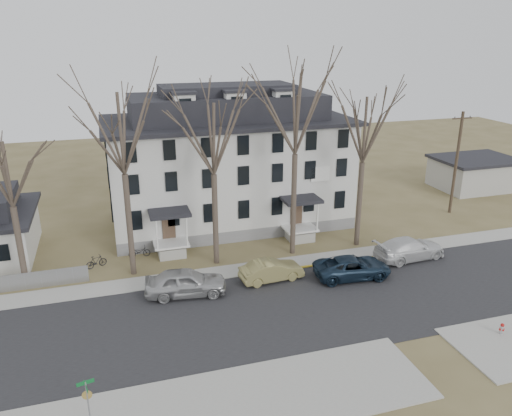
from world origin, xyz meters
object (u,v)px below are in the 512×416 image
object	(u,v)px
boarding_house	(228,163)
tree_center	(296,108)
car_silver	(186,283)
street_sign	(87,398)
car_white	(409,249)
fire_hydrant	(502,329)
tree_bungalow	(7,170)
bicycle_right	(96,262)
tree_mid_right	(365,125)
utility_pole_far	(456,162)
tree_mid_left	(213,134)
bicycle_left	(139,252)
car_tan	(271,271)
tree_far_left	(121,128)
car_navy	(352,268)

from	to	relation	value
boarding_house	tree_center	size ratio (longest dim) A/B	1.41
car_silver	street_sign	bearing A→B (deg)	158.28
car_white	street_sign	size ratio (longest dim) A/B	2.19
tree_center	fire_hydrant	distance (m)	18.95
car_white	fire_hydrant	world-z (taller)	car_white
tree_bungalow	bicycle_right	xyz separation A→B (m)	(4.51, 1.65, -7.65)
tree_mid_right	utility_pole_far	xyz separation A→B (m)	(12.00, 4.20, -4.70)
car_white	tree_mid_left	bearing A→B (deg)	70.69
tree_mid_right	bicycle_right	distance (m)	22.04
tree_mid_left	bicycle_left	bearing A→B (deg)	154.26
car_tan	bicycle_right	distance (m)	12.74
tree_mid_right	car_white	world-z (taller)	tree_mid_right
tree_mid_left	bicycle_right	world-z (taller)	tree_mid_left
tree_bungalow	bicycle_left	bearing A→B (deg)	18.81
tree_center	tree_mid_right	size ratio (longest dim) A/B	1.15
boarding_house	utility_pole_far	bearing A→B (deg)	-10.92
tree_center	bicycle_left	size ratio (longest dim) A/B	9.08
fire_hydrant	utility_pole_far	bearing A→B (deg)	60.53
tree_center	bicycle_right	world-z (taller)	tree_center
tree_mid_right	bicycle_left	size ratio (longest dim) A/B	7.87
bicycle_left	fire_hydrant	world-z (taller)	bicycle_left
tree_center	car_tan	xyz separation A→B (m)	(-3.00, -3.84, -10.36)
tree_mid_left	street_sign	bearing A→B (deg)	-121.07
tree_mid_left	bicycle_right	size ratio (longest dim) A/B	8.23
utility_pole_far	car_white	size ratio (longest dim) A/B	1.71
utility_pole_far	bicycle_left	world-z (taller)	utility_pole_far
tree_mid_left	tree_center	world-z (taller)	tree_center
car_silver	bicycle_left	bearing A→B (deg)	27.39
street_sign	tree_center	bearing A→B (deg)	31.96
utility_pole_far	bicycle_right	world-z (taller)	utility_pole_far
tree_far_left	tree_mid_left	bearing A→B (deg)	0.00
utility_pole_far	car_silver	distance (m)	28.02
tree_mid_left	tree_far_left	bearing A→B (deg)	180.00
car_silver	fire_hydrant	size ratio (longest dim) A/B	7.00
boarding_house	street_sign	xyz separation A→B (m)	(-11.76, -22.69, -3.68)
tree_far_left	fire_hydrant	xyz separation A→B (m)	(19.32, -13.82, -9.97)
utility_pole_far	car_tan	xyz separation A→B (m)	(-20.50, -8.04, -4.18)
tree_bungalow	bicycle_left	world-z (taller)	tree_bungalow
car_silver	car_white	xyz separation A→B (m)	(16.94, 0.58, -0.08)
tree_mid_right	tree_mid_left	bearing A→B (deg)	180.00
utility_pole_far	car_navy	xyz separation A→B (m)	(-15.00, -9.25, -4.16)
tree_center	car_white	distance (m)	13.50
tree_mid_right	tree_far_left	bearing A→B (deg)	180.00
tree_bungalow	bicycle_left	xyz separation A→B (m)	(7.62, 2.60, -7.69)
boarding_house	tree_mid_left	xyz separation A→B (m)	(-3.00, -8.15, 4.22)
fire_hydrant	street_sign	distance (m)	22.13
boarding_house	utility_pole_far	world-z (taller)	boarding_house
boarding_house	bicycle_right	size ratio (longest dim) A/B	13.43
boarding_house	car_navy	world-z (taller)	boarding_house
boarding_house	utility_pole_far	xyz separation A→B (m)	(20.50, -3.95, -0.47)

